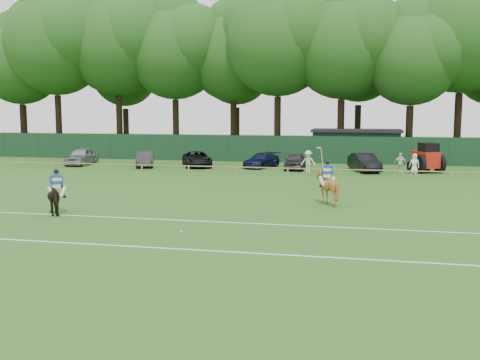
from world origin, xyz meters
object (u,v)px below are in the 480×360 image
(sedan_grey, at_px, (145,159))
(spectator_right, at_px, (414,164))
(sedan_silver, at_px, (82,156))
(hatch_grey, at_px, (295,161))
(estate_black, at_px, (364,163))
(tractor, at_px, (427,158))
(horse_chestnut, at_px, (327,187))
(suv_black, at_px, (197,159))
(sedan_navy, at_px, (262,160))
(polo_ball, at_px, (181,232))
(spectator_left, at_px, (308,162))
(utility_shed, at_px, (356,145))
(horse_dark, at_px, (57,197))
(spectator_mid, at_px, (400,163))

(sedan_grey, height_order, spectator_right, spectator_right)
(sedan_silver, relative_size, spectator_right, 2.84)
(hatch_grey, distance_m, estate_black, 5.61)
(sedan_grey, height_order, hatch_grey, hatch_grey)
(sedan_grey, height_order, tractor, tractor)
(horse_chestnut, xyz_separation_m, sedan_grey, (-16.67, 16.05, -0.24))
(suv_black, height_order, sedan_navy, suv_black)
(horse_chestnut, relative_size, polo_ball, 20.28)
(horse_chestnut, height_order, tractor, tractor)
(sedan_silver, distance_m, sedan_navy, 16.24)
(spectator_left, bearing_deg, suv_black, 163.56)
(hatch_grey, distance_m, polo_ball, 24.86)
(sedan_silver, distance_m, utility_shed, 25.62)
(suv_black, bearing_deg, spectator_left, -37.05)
(utility_shed, height_order, tractor, utility_shed)
(horse_dark, distance_m, polo_ball, 7.63)
(sedan_silver, distance_m, spectator_left, 20.53)
(spectator_left, height_order, spectator_mid, spectator_left)
(suv_black, height_order, estate_black, estate_black)
(spectator_right, height_order, polo_ball, spectator_right)
(spectator_mid, height_order, spectator_right, spectator_mid)
(estate_black, xyz_separation_m, spectator_left, (-4.33, -1.74, 0.15))
(suv_black, relative_size, tractor, 1.44)
(horse_chestnut, relative_size, sedan_silver, 0.41)
(estate_black, bearing_deg, spectator_right, -33.50)
(suv_black, bearing_deg, tractor, -24.31)
(horse_dark, bearing_deg, utility_shed, -152.98)
(horse_dark, xyz_separation_m, sedan_silver, (-10.34, 21.85, -0.05))
(spectator_left, distance_m, spectator_right, 8.13)
(estate_black, bearing_deg, spectator_left, -176.69)
(horse_dark, relative_size, polo_ball, 21.30)
(horse_chestnut, bearing_deg, hatch_grey, -70.98)
(estate_black, distance_m, spectator_left, 4.67)
(horse_chestnut, distance_m, sedan_silver, 28.08)
(spectator_mid, bearing_deg, spectator_left, -166.52)
(sedan_grey, xyz_separation_m, spectator_left, (14.30, -1.51, 0.20))
(hatch_grey, height_order, spectator_mid, spectator_mid)
(horse_chestnut, bearing_deg, spectator_right, -103.87)
(horse_chestnut, bearing_deg, estate_black, -90.21)
(spectator_left, distance_m, tractor, 9.36)
(horse_chestnut, bearing_deg, spectator_left, -74.09)
(horse_dark, bearing_deg, tractor, -170.02)
(spectator_mid, relative_size, utility_shed, 0.19)
(horse_chestnut, bearing_deg, suv_black, -47.54)
(horse_dark, height_order, suv_black, horse_dark)
(utility_shed, relative_size, tractor, 2.53)
(horse_chestnut, height_order, spectator_left, horse_chestnut)
(spectator_right, xyz_separation_m, polo_ball, (-11.09, -23.46, -0.75))
(horse_dark, xyz_separation_m, polo_ball, (7.11, -2.67, -0.76))
(suv_black, distance_m, spectator_left, 10.13)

